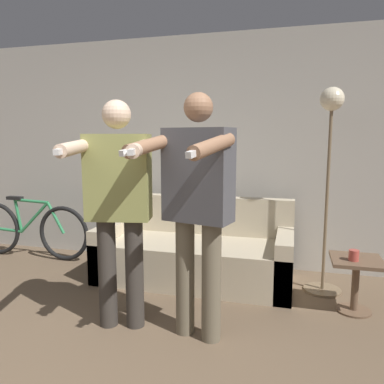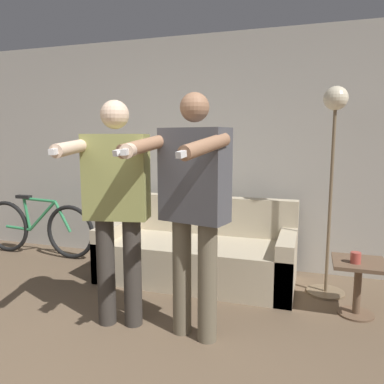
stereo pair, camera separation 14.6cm
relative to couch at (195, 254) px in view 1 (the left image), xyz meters
name	(u,v)px [view 1 (the left image)]	position (x,y,z in m)	size (l,w,h in m)	color
wall_back	(186,152)	(-0.27, 0.57, 1.03)	(10.00, 0.05, 2.60)	#B7B2A8
couch	(195,254)	(0.00, 0.00, 0.00)	(1.97, 0.86, 0.83)	beige
person_left	(118,199)	(-0.30, -1.12, 0.75)	(0.63, 0.75, 1.74)	#38332D
person_right	(197,200)	(0.31, -1.12, 0.77)	(0.65, 0.76, 1.77)	#6B604C
cat	(190,189)	(-0.15, 0.32, 0.64)	(0.51, 0.14, 0.18)	#B7AD9E
floor_lamp	(330,147)	(1.27, 0.01, 1.11)	(0.35, 0.35, 1.91)	#756047
side_table	(356,274)	(1.49, -0.37, 0.06)	(0.41, 0.41, 0.46)	brown
cup	(354,255)	(1.46, -0.43, 0.24)	(0.08, 0.08, 0.09)	#B7473D
bicycle	(29,230)	(-2.15, 0.16, 0.08)	(1.62, 0.07, 0.75)	black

